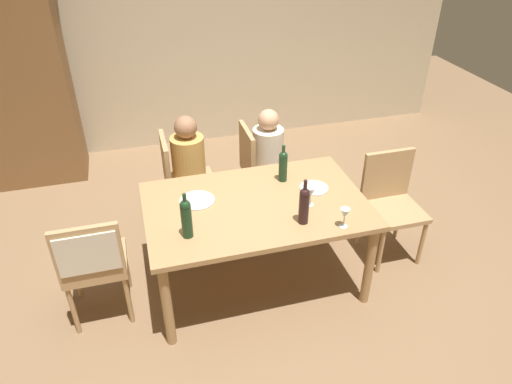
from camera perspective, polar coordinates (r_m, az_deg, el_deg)
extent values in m
plane|color=#846647|center=(3.98, 0.00, -10.40)|extent=(10.00, 10.00, 0.00)
cube|color=beige|center=(5.74, -7.77, 18.72)|extent=(6.40, 0.12, 2.70)
cube|color=brown|center=(5.46, -27.40, 11.35)|extent=(1.10, 0.56, 2.10)
cube|color=#A87F51|center=(3.52, 0.00, -1.64)|extent=(1.64, 1.06, 0.04)
cylinder|color=#A87F51|center=(3.33, -10.67, -13.35)|extent=(0.07, 0.07, 0.72)
cylinder|color=#A87F51|center=(3.66, 13.52, -8.61)|extent=(0.07, 0.07, 0.72)
cylinder|color=#A87F51|center=(4.02, -12.18, -4.11)|extent=(0.07, 0.07, 0.72)
cylinder|color=#A87F51|center=(4.30, 8.01, -0.91)|extent=(0.07, 0.07, 0.72)
cylinder|color=tan|center=(4.82, 2.89, 1.46)|extent=(0.04, 0.04, 0.44)
cylinder|color=tan|center=(4.52, 4.38, -0.97)|extent=(0.04, 0.04, 0.44)
cylinder|color=tan|center=(4.73, -1.49, 0.81)|extent=(0.04, 0.04, 0.44)
cylinder|color=tan|center=(4.42, -0.27, -1.71)|extent=(0.04, 0.04, 0.44)
cube|color=tan|center=(4.49, 1.42, 2.51)|extent=(0.44, 0.44, 0.04)
cube|color=tan|center=(4.32, -1.09, 4.90)|extent=(0.04, 0.44, 0.44)
cylinder|color=tan|center=(4.67, -5.76, 0.18)|extent=(0.04, 0.04, 0.44)
cylinder|color=tan|center=(4.35, -4.83, -2.43)|extent=(0.04, 0.04, 0.44)
cylinder|color=tan|center=(4.63, -10.38, -0.51)|extent=(0.04, 0.04, 0.44)
cylinder|color=tan|center=(4.32, -9.77, -3.19)|extent=(0.04, 0.04, 0.44)
cube|color=tan|center=(4.36, -7.92, 1.17)|extent=(0.44, 0.44, 0.04)
cube|color=tan|center=(4.22, -10.84, 3.54)|extent=(0.04, 0.44, 0.44)
cylinder|color=tan|center=(4.22, 19.36, -5.86)|extent=(0.04, 0.04, 0.44)
cylinder|color=tan|center=(4.03, 14.83, -6.92)|extent=(0.04, 0.04, 0.44)
cylinder|color=tan|center=(4.46, 16.81, -2.97)|extent=(0.04, 0.04, 0.44)
cylinder|color=tan|center=(4.29, 12.45, -3.84)|extent=(0.04, 0.04, 0.44)
cube|color=tan|center=(4.11, 16.37, -2.19)|extent=(0.44, 0.44, 0.04)
cube|color=tan|center=(4.12, 15.53, 2.07)|extent=(0.44, 0.04, 0.44)
cylinder|color=tan|center=(3.94, -20.93, -9.32)|extent=(0.04, 0.04, 0.44)
cylinder|color=tan|center=(3.90, -15.39, -8.59)|extent=(0.04, 0.04, 0.44)
cylinder|color=tan|center=(3.66, -21.16, -13.21)|extent=(0.04, 0.04, 0.44)
cylinder|color=tan|center=(3.62, -15.12, -12.47)|extent=(0.04, 0.04, 0.44)
cube|color=tan|center=(3.62, -18.82, -8.07)|extent=(0.44, 0.44, 0.04)
cube|color=tan|center=(3.32, -19.57, -7.13)|extent=(0.44, 0.04, 0.44)
cube|color=beige|center=(3.30, -19.64, -6.84)|extent=(0.40, 0.07, 0.31)
cylinder|color=#33333D|center=(4.71, 2.63, 0.83)|extent=(0.10, 0.10, 0.46)
cylinder|color=#33333D|center=(4.58, 3.28, -0.27)|extent=(0.10, 0.10, 0.46)
cylinder|color=beige|center=(4.38, 1.46, 4.98)|extent=(0.28, 0.28, 0.44)
sphere|color=tan|center=(4.24, 1.52, 8.71)|extent=(0.19, 0.19, 0.19)
cylinder|color=#33333D|center=(4.57, -6.17, -0.47)|extent=(0.11, 0.11, 0.46)
cylinder|color=#33333D|center=(4.42, -5.75, -1.69)|extent=(0.11, 0.11, 0.46)
cylinder|color=tan|center=(4.24, -8.15, 3.77)|extent=(0.30, 0.30, 0.45)
sphere|color=#996B4C|center=(4.10, -8.50, 7.75)|extent=(0.20, 0.20, 0.20)
cylinder|color=black|center=(3.26, 5.79, -2.02)|extent=(0.07, 0.07, 0.23)
sphere|color=black|center=(3.19, 5.91, -0.16)|extent=(0.07, 0.07, 0.07)
cylinder|color=black|center=(3.16, 5.97, 0.69)|extent=(0.03, 0.03, 0.09)
cylinder|color=#19381E|center=(3.15, -8.36, -3.56)|extent=(0.07, 0.07, 0.24)
sphere|color=#19381E|center=(3.08, -8.55, -1.60)|extent=(0.07, 0.07, 0.07)
cylinder|color=#19381E|center=(3.05, -8.62, -0.85)|extent=(0.03, 0.03, 0.08)
cylinder|color=#19381E|center=(3.73, 3.27, 2.82)|extent=(0.07, 0.07, 0.21)
sphere|color=#19381E|center=(3.68, 3.33, 4.40)|extent=(0.07, 0.07, 0.07)
cylinder|color=#19381E|center=(3.65, 3.35, 5.07)|extent=(0.03, 0.03, 0.08)
cylinder|color=silver|center=(3.51, 6.50, -1.53)|extent=(0.06, 0.06, 0.00)
cylinder|color=silver|center=(3.49, 6.54, -1.03)|extent=(0.01, 0.01, 0.07)
cone|color=silver|center=(3.45, 6.62, -0.03)|extent=(0.07, 0.07, 0.07)
cylinder|color=silver|center=(3.33, 10.49, -4.10)|extent=(0.06, 0.06, 0.00)
cylinder|color=silver|center=(3.30, 10.55, -3.58)|extent=(0.01, 0.01, 0.07)
cone|color=silver|center=(3.26, 10.68, -2.56)|extent=(0.07, 0.07, 0.07)
cylinder|color=silver|center=(3.55, -7.12, -1.03)|extent=(0.26, 0.26, 0.01)
cylinder|color=silver|center=(3.69, 7.00, 0.46)|extent=(0.22, 0.22, 0.01)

